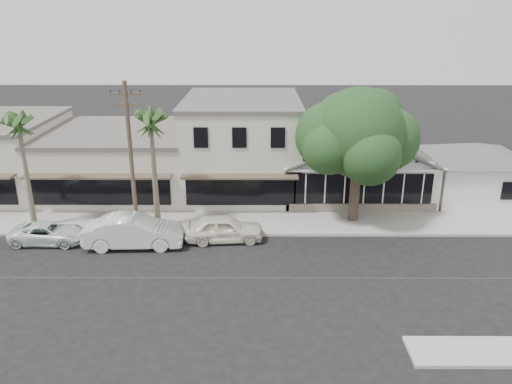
{
  "coord_description": "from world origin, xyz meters",
  "views": [
    {
      "loc": [
        -1.85,
        -21.86,
        12.45
      ],
      "look_at": [
        -1.95,
        6.0,
        2.39
      ],
      "focal_mm": 35.0,
      "sensor_mm": 36.0,
      "label": 1
    }
  ],
  "objects_px": {
    "car_1": "(134,231)",
    "car_2": "(49,233)",
    "car_0": "(224,228)",
    "shade_tree": "(357,135)",
    "utility_pole": "(131,157)"
  },
  "relations": [
    {
      "from": "shade_tree",
      "to": "utility_pole",
      "type": "bearing_deg",
      "value": -170.43
    },
    {
      "from": "car_1",
      "to": "car_2",
      "type": "distance_m",
      "value": 5.03
    },
    {
      "from": "utility_pole",
      "to": "car_1",
      "type": "distance_m",
      "value": 4.21
    },
    {
      "from": "car_2",
      "to": "shade_tree",
      "type": "height_order",
      "value": "shade_tree"
    },
    {
      "from": "car_0",
      "to": "car_2",
      "type": "xyz_separation_m",
      "value": [
        -10.0,
        -0.31,
        -0.17
      ]
    },
    {
      "from": "car_0",
      "to": "car_1",
      "type": "relative_size",
      "value": 0.82
    },
    {
      "from": "car_2",
      "to": "car_1",
      "type": "bearing_deg",
      "value": -94.26
    },
    {
      "from": "utility_pole",
      "to": "car_2",
      "type": "height_order",
      "value": "utility_pole"
    },
    {
      "from": "car_2",
      "to": "utility_pole",
      "type": "bearing_deg",
      "value": -75.44
    },
    {
      "from": "car_1",
      "to": "utility_pole",
      "type": "bearing_deg",
      "value": 5.21
    },
    {
      "from": "utility_pole",
      "to": "shade_tree",
      "type": "distance_m",
      "value": 13.28
    },
    {
      "from": "utility_pole",
      "to": "car_1",
      "type": "bearing_deg",
      "value": -82.23
    },
    {
      "from": "car_1",
      "to": "car_2",
      "type": "xyz_separation_m",
      "value": [
        -5.0,
        0.44,
        -0.31
      ]
    },
    {
      "from": "car_2",
      "to": "shade_tree",
      "type": "xyz_separation_m",
      "value": [
        17.86,
        3.37,
        4.95
      ]
    },
    {
      "from": "car_2",
      "to": "car_0",
      "type": "bearing_deg",
      "value": -87.41
    }
  ]
}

